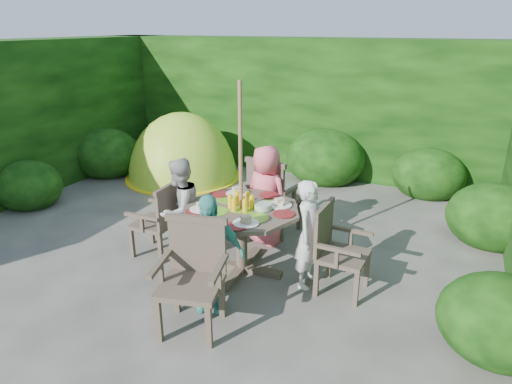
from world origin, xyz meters
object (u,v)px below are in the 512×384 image
at_px(garden_chair_left, 160,219).
at_px(dome_tent, 183,177).
at_px(garden_chair_right, 336,248).
at_px(parasol_pole, 241,182).
at_px(child_front, 209,253).
at_px(garden_chair_front, 193,274).
at_px(child_right, 309,234).
at_px(child_back, 266,196).
at_px(patio_table, 242,218).
at_px(child_left, 180,210).
at_px(garden_chair_back, 272,195).

bearing_deg(garden_chair_left, dome_tent, -153.65).
bearing_deg(garden_chair_right, parasol_pole, 95.39).
relative_size(garden_chair_right, child_front, 0.75).
xyz_separation_m(garden_chair_front, child_right, (0.76, 1.13, 0.07)).
height_order(garden_chair_right, child_back, child_back).
height_order(patio_table, parasol_pole, parasol_pole).
distance_m(child_front, dome_tent, 4.36).
distance_m(child_left, child_front, 1.13).
bearing_deg(garden_chair_front, patio_table, 77.47).
relative_size(garden_chair_left, garden_chair_back, 0.86).
relative_size(patio_table, child_front, 1.16).
xyz_separation_m(garden_chair_left, garden_chair_front, (1.13, -1.04, 0.06)).
height_order(garden_chair_back, child_right, child_right).
bearing_deg(garden_chair_right, dome_tent, 56.90).
bearing_deg(child_back, child_front, 108.76).
bearing_deg(child_left, dome_tent, -141.82).
xyz_separation_m(garden_chair_right, garden_chair_left, (-2.20, -0.11, -0.01)).
xyz_separation_m(child_right, child_left, (-1.60, -0.08, 0.03)).
xyz_separation_m(parasol_pole, garden_chair_right, (1.10, 0.06, -0.61)).
xyz_separation_m(patio_table, garden_chair_right, (1.09, 0.06, -0.17)).
relative_size(garden_chair_left, dome_tent, 0.37).
height_order(patio_table, dome_tent, dome_tent).
bearing_deg(garden_chair_right, child_front, 131.33).
distance_m(parasol_pole, dome_tent, 3.84).
bearing_deg(garden_chair_left, parasol_pole, 90.92).
bearing_deg(garden_chair_front, child_front, 75.17).
bearing_deg(child_front, dome_tent, 110.57).
bearing_deg(child_back, dome_tent, -20.35).
bearing_deg(patio_table, child_back, 93.07).
xyz_separation_m(parasol_pole, child_right, (0.80, 0.04, -0.49)).
height_order(garden_chair_front, child_left, child_left).
height_order(garden_chair_right, garden_chair_back, garden_chair_back).
distance_m(garden_chair_right, child_front, 1.37).
relative_size(garden_chair_right, dome_tent, 0.38).
relative_size(patio_table, garden_chair_right, 1.54).
bearing_deg(parasol_pole, dome_tent, 133.92).
xyz_separation_m(patio_table, garden_chair_left, (-1.10, -0.06, -0.19)).
xyz_separation_m(garden_chair_left, dome_tent, (-1.45, 2.70, -0.48)).
bearing_deg(garden_chair_front, garden_chair_right, 33.21).
bearing_deg(child_front, garden_chair_left, 130.43).
bearing_deg(child_right, child_back, 51.01).
bearing_deg(patio_table, garden_chair_front, -88.43).
bearing_deg(garden_chair_back, dome_tent, -21.62).
bearing_deg(child_left, garden_chair_right, 98.05).
height_order(child_right, child_back, child_back).
bearing_deg(garden_chair_back, child_front, 104.01).
bearing_deg(child_left, child_right, 97.83).
bearing_deg(garden_chair_left, garden_chair_right, 91.08).
bearing_deg(patio_table, child_left, -177.18).
relative_size(patio_table, child_right, 1.17).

